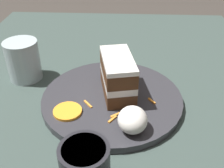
{
  "coord_description": "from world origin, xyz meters",
  "views": [
    {
      "loc": [
        0.5,
        0.04,
        0.38
      ],
      "look_at": [
        0.04,
        0.02,
        0.08
      ],
      "focal_mm": 42.0,
      "sensor_mm": 36.0,
      "label": 1
    }
  ],
  "objects_px": {
    "cake_slice": "(118,76)",
    "orange_garnish": "(68,111)",
    "plate": "(112,98)",
    "cream_dollop": "(133,120)",
    "drinking_glass": "(24,63)"
  },
  "relations": [
    {
      "from": "drinking_glass",
      "to": "plate",
      "type": "bearing_deg",
      "value": 68.38
    },
    {
      "from": "cake_slice",
      "to": "orange_garnish",
      "type": "xyz_separation_m",
      "value": [
        0.07,
        -0.1,
        -0.04
      ]
    },
    {
      "from": "cream_dollop",
      "to": "drinking_glass",
      "type": "bearing_deg",
      "value": -125.78
    },
    {
      "from": "plate",
      "to": "cream_dollop",
      "type": "bearing_deg",
      "value": 22.63
    },
    {
      "from": "plate",
      "to": "drinking_glass",
      "type": "bearing_deg",
      "value": -111.62
    },
    {
      "from": "cake_slice",
      "to": "plate",
      "type": "bearing_deg",
      "value": -141.57
    },
    {
      "from": "cream_dollop",
      "to": "orange_garnish",
      "type": "bearing_deg",
      "value": -107.7
    },
    {
      "from": "plate",
      "to": "cake_slice",
      "type": "xyz_separation_m",
      "value": [
        -0.01,
        0.01,
        0.05
      ]
    },
    {
      "from": "plate",
      "to": "cake_slice",
      "type": "height_order",
      "value": "cake_slice"
    },
    {
      "from": "plate",
      "to": "orange_garnish",
      "type": "height_order",
      "value": "orange_garnish"
    },
    {
      "from": "plate",
      "to": "cake_slice",
      "type": "bearing_deg",
      "value": 139.99
    },
    {
      "from": "plate",
      "to": "cake_slice",
      "type": "distance_m",
      "value": 0.05
    },
    {
      "from": "cake_slice",
      "to": "cream_dollop",
      "type": "xyz_separation_m",
      "value": [
        0.11,
        0.03,
        -0.02
      ]
    },
    {
      "from": "cake_slice",
      "to": "cream_dollop",
      "type": "distance_m",
      "value": 0.12
    },
    {
      "from": "cake_slice",
      "to": "drinking_glass",
      "type": "relative_size",
      "value": 1.35
    }
  ]
}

